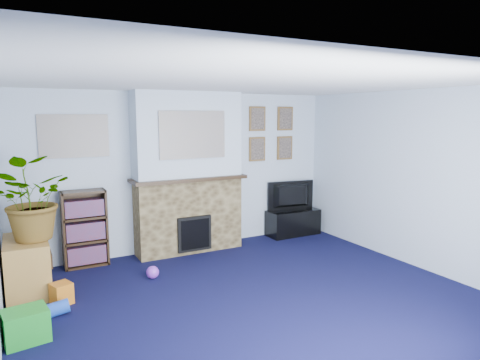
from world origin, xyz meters
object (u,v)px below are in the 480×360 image
television (293,196)px  tv_stand (293,222)px  bookshelf (85,230)px  sideboard (27,264)px

television → tv_stand: bearing=97.9°
television → bookshelf: bearing=7.0°
sideboard → tv_stand: bearing=8.1°
television → bookshelf: (-3.41, 0.06, -0.18)m
bookshelf → sideboard: 1.01m
tv_stand → sideboard: size_ratio=1.11×
bookshelf → television: bearing=-0.9°
television → bookshelf: 3.42m
tv_stand → television: size_ratio=1.07×
tv_stand → bookshelf: 3.42m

